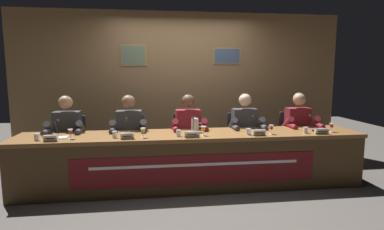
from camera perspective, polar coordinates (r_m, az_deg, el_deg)
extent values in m
plane|color=#4C4742|center=(4.43, 0.00, -12.70)|extent=(12.00, 12.00, 0.00)
cube|color=#937047|center=(5.66, -2.02, 5.27)|extent=(5.82, 0.12, 2.60)
cube|color=tan|center=(5.58, -10.61, 10.64)|extent=(0.43, 0.02, 0.37)
cube|color=slate|center=(5.56, -10.61, 10.65)|extent=(0.39, 0.01, 0.33)
cube|color=tan|center=(5.74, 6.40, 10.64)|extent=(0.50, 0.02, 0.29)
cube|color=slate|center=(5.72, 6.43, 10.65)|extent=(0.46, 0.01, 0.25)
cube|color=brown|center=(4.23, 0.00, -3.69)|extent=(4.62, 0.76, 0.05)
cube|color=#4C341B|center=(3.98, 0.69, -9.90)|extent=(4.56, 0.04, 0.68)
cube|color=#4C341B|center=(4.62, -29.38, -8.42)|extent=(0.08, 0.68, 0.68)
cube|color=#4C341B|center=(5.12, 26.13, -6.67)|extent=(0.08, 0.68, 0.68)
cube|color=maroon|center=(3.96, 0.91, -9.99)|extent=(3.08, 0.01, 0.38)
cube|color=white|center=(3.94, 0.92, -9.09)|extent=(2.62, 0.00, 0.04)
cylinder|color=black|center=(4.99, -21.25, -10.72)|extent=(0.44, 0.44, 0.02)
cylinder|color=black|center=(4.92, -21.38, -8.28)|extent=(0.05, 0.05, 0.42)
cube|color=#232328|center=(4.87, -21.52, -5.74)|extent=(0.44, 0.44, 0.03)
cube|color=#232328|center=(5.01, -21.10, -2.60)|extent=(0.40, 0.05, 0.44)
cylinder|color=black|center=(4.63, -23.64, -9.40)|extent=(0.10, 0.10, 0.47)
cylinder|color=black|center=(4.57, -21.20, -9.46)|extent=(0.10, 0.10, 0.47)
cylinder|color=black|center=(4.69, -23.33, -5.52)|extent=(0.13, 0.34, 0.13)
cylinder|color=black|center=(4.64, -20.94, -5.54)|extent=(0.13, 0.34, 0.13)
cube|color=#38383D|center=(4.78, -21.78, -2.27)|extent=(0.36, 0.20, 0.48)
sphere|color=tan|center=(4.71, -22.07, 2.19)|extent=(0.19, 0.19, 0.19)
sphere|color=black|center=(4.73, -22.04, 2.38)|extent=(0.17, 0.17, 0.17)
cylinder|color=#38383D|center=(4.74, -24.55, -2.26)|extent=(0.09, 0.30, 0.25)
cylinder|color=#38383D|center=(4.63, -19.58, -2.21)|extent=(0.09, 0.30, 0.25)
cylinder|color=#38383D|center=(4.59, -25.12, -2.83)|extent=(0.07, 0.24, 0.07)
cylinder|color=#38383D|center=(4.48, -19.99, -2.80)|extent=(0.07, 0.24, 0.07)
cube|color=white|center=(4.08, -24.54, -3.91)|extent=(0.16, 0.03, 0.08)
cube|color=white|center=(4.11, -24.40, -3.82)|extent=(0.16, 0.03, 0.08)
cube|color=black|center=(4.08, -24.55, -3.92)|extent=(0.11, 0.01, 0.01)
cylinder|color=white|center=(4.16, -21.25, -4.07)|extent=(0.06, 0.06, 0.00)
cylinder|color=white|center=(4.15, -21.27, -3.67)|extent=(0.01, 0.01, 0.05)
cone|color=white|center=(4.14, -21.32, -2.86)|extent=(0.06, 0.06, 0.06)
cylinder|color=#B21E2D|center=(4.14, -21.31, -2.95)|extent=(0.04, 0.04, 0.04)
cylinder|color=silver|center=(4.21, -26.48, -3.64)|extent=(0.06, 0.06, 0.08)
cylinder|color=silver|center=(4.22, -26.46, -3.87)|extent=(0.05, 0.05, 0.05)
cylinder|color=black|center=(4.29, -23.64, -3.72)|extent=(0.06, 0.06, 0.02)
cylinder|color=black|center=(4.33, -23.49, -2.26)|extent=(0.01, 0.13, 0.18)
sphere|color=#2D2D2D|center=(4.38, -23.33, -0.96)|extent=(0.03, 0.03, 0.03)
cylinder|color=black|center=(4.86, -11.12, -10.83)|extent=(0.44, 0.44, 0.02)
cylinder|color=black|center=(4.79, -11.19, -8.32)|extent=(0.05, 0.05, 0.42)
cube|color=#232328|center=(4.73, -11.26, -5.72)|extent=(0.44, 0.44, 0.03)
cube|color=#232328|center=(4.88, -11.19, -2.49)|extent=(0.40, 0.05, 0.44)
cylinder|color=black|center=(4.46, -12.77, -9.54)|extent=(0.10, 0.10, 0.47)
cylinder|color=black|center=(4.45, -10.17, -9.52)|extent=(0.10, 0.10, 0.47)
cylinder|color=black|center=(4.53, -12.71, -5.52)|extent=(0.13, 0.34, 0.13)
cylinder|color=black|center=(4.52, -10.17, -5.49)|extent=(0.13, 0.34, 0.13)
cube|color=#38383D|center=(4.64, -11.39, -2.14)|extent=(0.36, 0.20, 0.48)
sphere|color=#8E664C|center=(4.57, -11.53, 2.45)|extent=(0.19, 0.19, 0.19)
sphere|color=black|center=(4.59, -11.52, 2.65)|extent=(0.17, 0.17, 0.17)
cylinder|color=#38383D|center=(4.56, -14.11, -2.15)|extent=(0.09, 0.30, 0.25)
cylinder|color=#38383D|center=(4.53, -8.82, -2.07)|extent=(0.09, 0.30, 0.25)
cylinder|color=#38383D|center=(4.41, -14.34, -2.75)|extent=(0.07, 0.24, 0.07)
cylinder|color=#38383D|center=(4.38, -8.86, -2.67)|extent=(0.07, 0.24, 0.07)
cube|color=white|center=(3.92, -11.76, -3.81)|extent=(0.17, 0.03, 0.08)
cube|color=white|center=(3.96, -11.72, -3.71)|extent=(0.17, 0.03, 0.08)
cube|color=black|center=(3.92, -11.76, -3.82)|extent=(0.12, 0.01, 0.01)
cylinder|color=white|center=(4.00, -8.92, -4.07)|extent=(0.06, 0.06, 0.00)
cylinder|color=white|center=(4.00, -8.93, -3.66)|extent=(0.01, 0.01, 0.05)
cone|color=white|center=(3.98, -8.95, -2.81)|extent=(0.06, 0.06, 0.06)
cylinder|color=yellow|center=(3.98, -8.95, -2.90)|extent=(0.04, 0.04, 0.04)
cylinder|color=silver|center=(4.05, -13.92, -3.48)|extent=(0.06, 0.06, 0.08)
cylinder|color=silver|center=(4.05, -13.91, -3.71)|extent=(0.05, 0.05, 0.05)
cylinder|color=black|center=(4.17, -11.90, -3.53)|extent=(0.06, 0.06, 0.02)
cylinder|color=black|center=(4.22, -11.87, -2.03)|extent=(0.01, 0.13, 0.18)
sphere|color=#2D2D2D|center=(4.27, -11.84, -0.70)|extent=(0.03, 0.03, 0.03)
cylinder|color=black|center=(4.88, -0.75, -10.60)|extent=(0.44, 0.44, 0.02)
cylinder|color=black|center=(4.81, -0.76, -8.10)|extent=(0.05, 0.05, 0.42)
cube|color=#232328|center=(4.75, -0.76, -5.51)|extent=(0.44, 0.44, 0.03)
cube|color=#232328|center=(4.90, -1.04, -2.30)|extent=(0.40, 0.05, 0.44)
cylinder|color=black|center=(4.46, -1.51, -9.33)|extent=(0.10, 0.10, 0.47)
cylinder|color=black|center=(4.49, 1.06, -9.24)|extent=(0.10, 0.10, 0.47)
cylinder|color=black|center=(4.53, -1.73, -5.32)|extent=(0.13, 0.34, 0.13)
cylinder|color=black|center=(4.56, 0.79, -5.25)|extent=(0.13, 0.34, 0.13)
cube|color=maroon|center=(4.66, -0.73, -1.94)|extent=(0.36, 0.20, 0.48)
sphere|color=brown|center=(4.59, -0.70, 2.63)|extent=(0.19, 0.19, 0.19)
sphere|color=black|center=(4.61, -0.73, 2.83)|extent=(0.17, 0.17, 0.17)
cylinder|color=maroon|center=(4.54, -3.21, -1.96)|extent=(0.09, 0.30, 0.25)
cylinder|color=maroon|center=(4.59, 2.03, -1.85)|extent=(0.09, 0.30, 0.25)
cylinder|color=maroon|center=(4.39, -3.05, -2.56)|extent=(0.07, 0.24, 0.07)
cylinder|color=maroon|center=(4.44, 2.37, -2.43)|extent=(0.07, 0.24, 0.07)
cube|color=white|center=(3.93, 0.01, -3.62)|extent=(0.19, 0.03, 0.08)
cube|color=white|center=(3.97, -0.05, -3.52)|extent=(0.19, 0.03, 0.08)
cube|color=black|center=(3.93, 0.02, -3.63)|extent=(0.13, 0.01, 0.01)
cylinder|color=white|center=(4.09, 2.05, -3.73)|extent=(0.06, 0.06, 0.00)
cylinder|color=white|center=(4.08, 2.05, -3.32)|extent=(0.01, 0.01, 0.05)
cone|color=white|center=(4.07, 2.05, -2.49)|extent=(0.06, 0.06, 0.06)
cylinder|color=yellow|center=(4.07, 2.05, -2.58)|extent=(0.04, 0.04, 0.04)
cylinder|color=silver|center=(4.02, -2.46, -3.34)|extent=(0.06, 0.06, 0.08)
cylinder|color=silver|center=(4.02, -2.46, -3.58)|extent=(0.05, 0.05, 0.05)
cylinder|color=black|center=(4.17, 0.36, -3.36)|extent=(0.06, 0.06, 0.02)
cylinder|color=black|center=(4.22, 0.25, -1.87)|extent=(0.01, 0.13, 0.18)
sphere|color=#2D2D2D|center=(4.27, 0.13, -0.53)|extent=(0.03, 0.03, 0.03)
cylinder|color=black|center=(5.05, 9.20, -10.06)|extent=(0.44, 0.44, 0.02)
cylinder|color=black|center=(4.98, 9.25, -7.64)|extent=(0.05, 0.05, 0.42)
cube|color=#232328|center=(4.93, 9.31, -5.13)|extent=(0.44, 0.44, 0.03)
cube|color=#232328|center=(5.07, 8.72, -2.04)|extent=(0.40, 0.05, 0.44)
cylinder|color=black|center=(4.63, 9.31, -8.80)|extent=(0.10, 0.10, 0.47)
cylinder|color=black|center=(4.69, 11.68, -8.64)|extent=(0.10, 0.10, 0.47)
cylinder|color=black|center=(4.70, 8.86, -4.95)|extent=(0.13, 0.34, 0.13)
cylinder|color=black|center=(4.76, 11.18, -4.84)|extent=(0.13, 0.34, 0.13)
cube|color=#38383D|center=(4.84, 9.49, -1.69)|extent=(0.36, 0.20, 0.48)
sphere|color=beige|center=(4.77, 9.66, 2.72)|extent=(0.19, 0.19, 0.19)
sphere|color=#593819|center=(4.79, 9.61, 2.91)|extent=(0.17, 0.17, 0.17)
cylinder|color=#38383D|center=(4.68, 7.39, -1.71)|extent=(0.09, 0.30, 0.25)
cylinder|color=#38383D|center=(4.81, 12.24, -1.58)|extent=(0.09, 0.30, 0.25)
cylinder|color=#38383D|center=(4.54, 7.91, -2.28)|extent=(0.07, 0.24, 0.07)
cylinder|color=#38383D|center=(4.66, 12.89, -2.12)|extent=(0.07, 0.24, 0.07)
cube|color=white|center=(4.15, 12.24, -3.20)|extent=(0.17, 0.03, 0.08)
cube|color=white|center=(4.18, 12.08, -3.11)|extent=(0.17, 0.03, 0.08)
cube|color=black|center=(4.14, 12.25, -3.21)|extent=(0.12, 0.01, 0.01)
cylinder|color=white|center=(4.30, 14.24, -3.38)|extent=(0.06, 0.06, 0.00)
cylinder|color=white|center=(4.30, 14.25, -2.99)|extent=(0.01, 0.01, 0.05)
cone|color=white|center=(4.29, 14.28, -2.20)|extent=(0.06, 0.06, 0.06)
cylinder|color=#B21E2D|center=(4.29, 14.28, -2.29)|extent=(0.04, 0.04, 0.04)
cylinder|color=silver|center=(4.18, 10.27, -3.02)|extent=(0.06, 0.06, 0.08)
cylinder|color=silver|center=(4.19, 10.26, -3.24)|extent=(0.05, 0.05, 0.05)
cylinder|color=black|center=(4.37, 11.60, -3.02)|extent=(0.06, 0.06, 0.02)
cylinder|color=black|center=(4.41, 11.37, -1.59)|extent=(0.01, 0.13, 0.18)
sphere|color=#2D2D2D|center=(4.46, 11.14, -0.32)|extent=(0.03, 0.03, 0.03)
cylinder|color=black|center=(5.35, 18.21, -9.31)|extent=(0.44, 0.44, 0.02)
cylinder|color=black|center=(5.29, 18.32, -7.02)|extent=(0.05, 0.05, 0.42)
cube|color=#232328|center=(5.24, 18.42, -4.65)|extent=(0.44, 0.44, 0.03)
cube|color=#232328|center=(5.37, 17.60, -1.76)|extent=(0.40, 0.05, 0.44)
cylinder|color=black|center=(4.95, 19.04, -8.06)|extent=(0.10, 0.10, 0.47)
cylinder|color=black|center=(5.04, 21.09, -7.87)|extent=(0.10, 0.10, 0.47)
cylinder|color=black|center=(5.01, 18.42, -4.46)|extent=(0.13, 0.34, 0.13)
cylinder|color=black|center=(5.10, 20.45, -4.34)|extent=(0.13, 0.34, 0.13)
cube|color=maroon|center=(5.16, 18.71, -1.41)|extent=(0.36, 0.20, 0.48)
sphere|color=tan|center=(5.10, 19.00, 2.72)|extent=(0.19, 0.19, 0.19)
sphere|color=gray|center=(5.11, 18.93, 2.90)|extent=(0.17, 0.17, 0.17)
cylinder|color=maroon|center=(4.98, 17.06, -1.43)|extent=(0.09, 0.30, 0.25)
cylinder|color=maroon|center=(5.16, 21.30, -1.30)|extent=(0.09, 0.30, 0.25)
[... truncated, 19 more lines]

